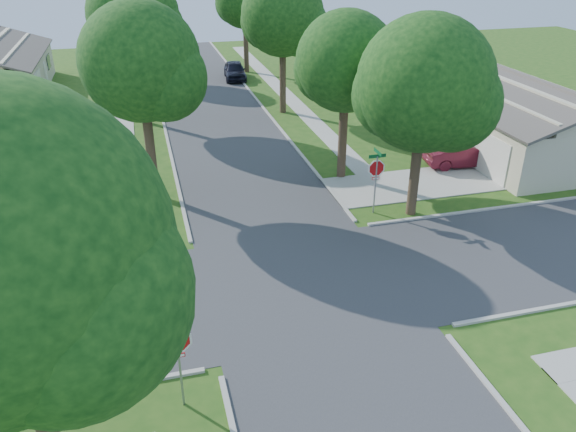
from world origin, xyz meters
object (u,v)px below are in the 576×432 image
(car_curb_east, at_px, (235,70))
(tree_e_far, at_px, (245,1))
(tree_sw_corner, at_px, (7,263))
(car_curb_west, at_px, (155,62))
(house_ne_far, at_px, (387,59))
(house_ne_near, at_px, (513,120))
(tree_e_mid, at_px, (283,19))
(tree_ne_corner, at_px, (425,90))
(car_driveway, at_px, (463,154))
(tree_e_near, at_px, (347,66))
(stop_sign_sw, at_px, (177,345))
(tree_w_mid, at_px, (135,20))
(tree_w_far, at_px, (133,11))
(stop_sign_ne, at_px, (376,171))
(tree_w_near, at_px, (142,67))

(car_curb_east, bearing_deg, tree_e_far, 62.94)
(tree_sw_corner, bearing_deg, car_curb_west, 84.57)
(house_ne_far, bearing_deg, house_ne_near, -90.00)
(tree_e_mid, xyz_separation_m, car_curb_east, (-1.56, 10.57, -5.52))
(tree_ne_corner, distance_m, car_driveway, 8.41)
(tree_e_near, bearing_deg, house_ne_far, 60.65)
(tree_e_mid, distance_m, car_driveway, 15.10)
(tree_e_mid, bearing_deg, car_driveway, -61.28)
(car_curb_west, bearing_deg, house_ne_far, 162.61)
(stop_sign_sw, distance_m, car_curb_east, 37.15)
(tree_w_mid, height_order, car_curb_west, tree_w_mid)
(car_curb_east, distance_m, car_curb_west, 8.77)
(tree_w_far, bearing_deg, stop_sign_sw, -90.07)
(car_driveway, bearing_deg, stop_sign_sw, 135.61)
(stop_sign_ne, distance_m, house_ne_far, 26.80)
(tree_e_far, relative_size, car_curb_east, 2.02)
(house_ne_near, relative_size, car_driveway, 3.33)
(tree_w_far, bearing_deg, tree_e_mid, -54.10)
(tree_e_mid, relative_size, tree_w_far, 1.15)
(tree_e_near, xyz_separation_m, car_curb_west, (-7.95, 28.57, -5.03))
(tree_ne_corner, height_order, car_curb_east, tree_ne_corner)
(tree_w_far, xyz_separation_m, car_driveway, (16.15, -25.31, -4.83))
(car_driveway, bearing_deg, car_curb_east, 25.95)
(tree_e_near, bearing_deg, house_ne_near, 10.04)
(car_curb_east, height_order, car_curb_west, car_curb_east)
(stop_sign_sw, distance_m, tree_w_mid, 26.09)
(house_ne_far, xyz_separation_m, car_curb_west, (-19.19, 8.58, -0.91))
(house_ne_near, xyz_separation_m, car_curb_east, (-12.79, 20.58, -0.78))
(car_curb_east, xyz_separation_m, car_curb_west, (-6.40, 6.00, -0.13))
(tree_e_near, height_order, car_curb_east, tree_e_near)
(car_curb_east, bearing_deg, tree_w_far, 168.40)
(tree_e_far, distance_m, tree_w_mid, 16.05)
(tree_w_mid, distance_m, tree_ne_corner, 20.10)
(stop_sign_sw, relative_size, tree_ne_corner, 0.34)
(house_ne_far, bearing_deg, tree_e_near, -119.35)
(house_ne_far, bearing_deg, tree_w_near, -135.91)
(tree_w_mid, relative_size, house_ne_near, 0.70)
(tree_e_near, xyz_separation_m, tree_e_mid, (0.01, 12.00, 0.61))
(tree_w_far, bearing_deg, tree_ne_corner, -69.72)
(stop_sign_ne, relative_size, car_driveway, 0.73)
(tree_w_far, xyz_separation_m, house_ne_far, (20.64, -5.01, -3.99))
(tree_w_far, height_order, car_curb_west, tree_w_far)
(car_curb_east, bearing_deg, tree_w_mid, -120.98)
(stop_sign_sw, relative_size, car_driveway, 0.73)
(stop_sign_sw, distance_m, house_ne_far, 39.55)
(tree_ne_corner, relative_size, house_ne_near, 0.64)
(stop_sign_ne, height_order, car_driveway, stop_sign_ne)
(tree_w_near, distance_m, house_ne_far, 29.10)
(stop_sign_sw, relative_size, tree_w_far, 0.37)
(tree_sw_corner, distance_m, house_ne_near, 29.92)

